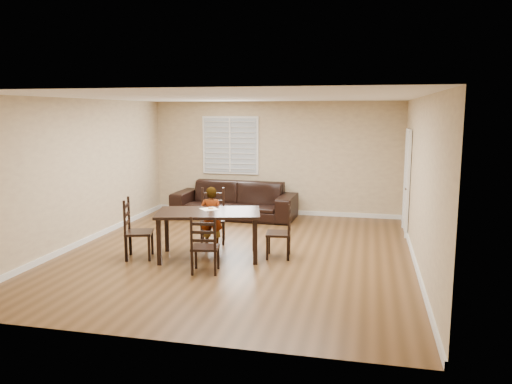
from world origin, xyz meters
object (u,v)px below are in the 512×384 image
(dining_table, at_px, (209,216))
(donut, at_px, (211,208))
(chair_near, at_px, (213,217))
(chair_left, at_px, (132,231))
(chair_far, at_px, (204,248))
(sofa, at_px, (235,200))
(child, at_px, (211,217))
(chair_right, at_px, (285,232))

(dining_table, height_order, donut, donut)
(donut, bearing_deg, chair_near, 105.36)
(dining_table, xyz_separation_m, chair_left, (-1.26, -0.32, -0.25))
(chair_far, xyz_separation_m, sofa, (-0.63, 4.09, 0.00))
(child, relative_size, sofa, 0.40)
(chair_near, height_order, chair_far, chair_near)
(chair_near, height_order, child, child)
(chair_left, bearing_deg, chair_right, -93.46)
(chair_far, distance_m, chair_left, 1.57)
(chair_near, height_order, chair_right, chair_near)
(chair_far, relative_size, chair_right, 0.95)
(chair_near, height_order, chair_left, chair_left)
(donut, bearing_deg, sofa, 97.55)
(chair_left, relative_size, donut, 11.24)
(chair_right, bearing_deg, dining_table, -83.35)
(child, height_order, donut, child)
(chair_right, bearing_deg, chair_near, -123.12)
(chair_right, bearing_deg, sofa, -156.60)
(chair_near, xyz_separation_m, chair_far, (0.47, -1.92, -0.05))
(chair_far, bearing_deg, chair_right, -141.45)
(chair_left, xyz_separation_m, chair_right, (2.52, 0.61, -0.03))
(child, xyz_separation_m, sofa, (-0.28, 2.62, -0.15))
(chair_right, bearing_deg, child, -108.88)
(dining_table, height_order, sofa, sofa)
(child, relative_size, donut, 12.33)
(chair_left, xyz_separation_m, donut, (1.24, 0.51, 0.36))
(donut, distance_m, sofa, 3.08)
(chair_far, bearing_deg, chair_left, -29.77)
(donut, relative_size, sofa, 0.03)
(chair_far, bearing_deg, child, -85.75)
(dining_table, bearing_deg, chair_far, -90.57)
(chair_left, distance_m, chair_right, 2.60)
(child, bearing_deg, chair_right, 160.52)
(dining_table, height_order, child, child)
(dining_table, distance_m, chair_right, 1.32)
(chair_far, distance_m, sofa, 4.14)
(chair_left, bearing_deg, chair_far, -127.65)
(dining_table, xyz_separation_m, chair_far, (0.21, -0.87, -0.30))
(chair_far, xyz_separation_m, chair_right, (1.05, 1.16, 0.02))
(child, bearing_deg, sofa, -91.10)
(chair_right, height_order, donut, chair_right)
(sofa, bearing_deg, donut, -79.75)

